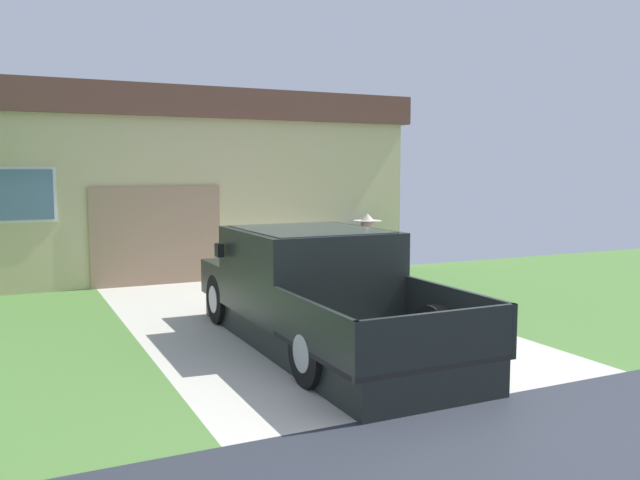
{
  "coord_description": "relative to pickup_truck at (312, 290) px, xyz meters",
  "views": [
    {
      "loc": [
        -4.27,
        -5.56,
        2.48
      ],
      "look_at": [
        0.23,
        3.86,
        1.38
      ],
      "focal_mm": 37.21,
      "sensor_mm": 36.0,
      "label": 1
    }
  ],
  "objects": [
    {
      "name": "handbag",
      "position": [
        1.65,
        0.56,
        -0.62
      ],
      "size": [
        0.3,
        0.18,
        0.4
      ],
      "color": "brown",
      "rests_on": "ground"
    },
    {
      "name": "house_with_garage",
      "position": [
        0.23,
        9.13,
        1.43
      ],
      "size": [
        10.28,
        6.94,
        4.32
      ],
      "color": "#CCBC89",
      "rests_on": "ground"
    },
    {
      "name": "pickup_truck",
      "position": [
        0.0,
        0.0,
        0.0
      ],
      "size": [
        2.17,
        5.51,
        1.64
      ],
      "rotation": [
        0.0,
        0.0,
        -0.0
      ],
      "color": "black",
      "rests_on": "ground"
    },
    {
      "name": "person_with_hat",
      "position": [
        1.43,
        0.89,
        0.26
      ],
      "size": [
        0.47,
        0.47,
        1.77
      ],
      "rotation": [
        0.0,
        0.0,
        -2.19
      ],
      "color": "navy",
      "rests_on": "ground"
    },
    {
      "name": "wheeled_trash_bin",
      "position": [
        3.82,
        5.34,
        -0.18
      ],
      "size": [
        0.6,
        0.72,
        1.05
      ],
      "color": "navy",
      "rests_on": "ground"
    },
    {
      "name": "ground",
      "position": [
        0.28,
        -4.93,
        -0.76
      ],
      "size": [
        29.2,
        18.6,
        0.18
      ],
      "color": "#BAB5A6"
    }
  ]
}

